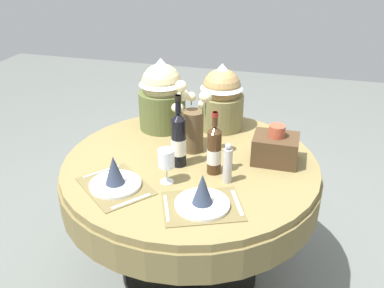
% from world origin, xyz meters
% --- Properties ---
extents(ground, '(8.00, 8.00, 0.00)m').
position_xyz_m(ground, '(0.00, 0.00, 0.00)').
color(ground, slate).
extents(dining_table, '(1.34, 1.34, 0.77)m').
position_xyz_m(dining_table, '(0.00, 0.00, 0.63)').
color(dining_table, olive).
rests_on(dining_table, ground).
extents(place_setting_left, '(0.43, 0.42, 0.16)m').
position_xyz_m(place_setting_left, '(-0.27, -0.33, 0.82)').
color(place_setting_left, brown).
rests_on(place_setting_left, dining_table).
extents(place_setting_right, '(0.41, 0.37, 0.16)m').
position_xyz_m(place_setting_right, '(0.16, -0.37, 0.82)').
color(place_setting_right, brown).
rests_on(place_setting_right, dining_table).
extents(flower_vase, '(0.20, 0.22, 0.39)m').
position_xyz_m(flower_vase, '(-0.02, 0.11, 0.94)').
color(flower_vase, brown).
rests_on(flower_vase, dining_table).
extents(wine_bottle_left, '(0.07, 0.07, 0.32)m').
position_xyz_m(wine_bottle_left, '(0.14, -0.08, 0.90)').
color(wine_bottle_left, '#422814').
rests_on(wine_bottle_left, dining_table).
extents(wine_bottle_centre, '(0.08, 0.08, 0.37)m').
position_xyz_m(wine_bottle_centre, '(-0.04, -0.06, 0.91)').
color(wine_bottle_centre, black).
rests_on(wine_bottle_centre, dining_table).
extents(wine_glass_left, '(0.08, 0.08, 0.17)m').
position_xyz_m(wine_glass_left, '(-0.05, -0.23, 0.90)').
color(wine_glass_left, silver).
rests_on(wine_glass_left, dining_table).
extents(pepper_mill, '(0.04, 0.04, 0.20)m').
position_xyz_m(pepper_mill, '(0.22, -0.15, 0.87)').
color(pepper_mill, '#B7B2AD').
rests_on(pepper_mill, dining_table).
extents(gift_tub_back_left, '(0.27, 0.27, 0.42)m').
position_xyz_m(gift_tub_back_left, '(-0.27, 0.35, 1.00)').
color(gift_tub_back_left, '#566033').
rests_on(gift_tub_back_left, dining_table).
extents(gift_tub_back_centre, '(0.26, 0.26, 0.39)m').
position_xyz_m(gift_tub_back_centre, '(0.06, 0.45, 0.98)').
color(gift_tub_back_centre, olive).
rests_on(gift_tub_back_centre, dining_table).
extents(woven_basket_side_right, '(0.23, 0.18, 0.20)m').
position_xyz_m(woven_basket_side_right, '(0.42, 0.11, 0.85)').
color(woven_basket_side_right, '#47331E').
rests_on(woven_basket_side_right, dining_table).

